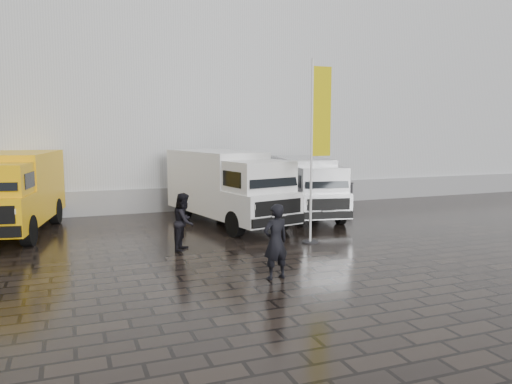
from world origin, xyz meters
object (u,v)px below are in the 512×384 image
van_white (228,188)px  wheelie_bin (345,193)px  person_tent (184,222)px  flagpole (317,140)px  van_yellow (11,194)px  van_silver (307,188)px  person_front (276,242)px

van_white → wheelie_bin: van_white is taller
person_tent → van_white: bearing=-7.1°
flagpole → wheelie_bin: size_ratio=5.75×
van_yellow → wheelie_bin: van_yellow is taller
van_yellow → wheelie_bin: 14.17m
van_yellow → flagpole: size_ratio=1.05×
van_yellow → wheelie_bin: bearing=20.4°
van_silver → person_tent: bearing=-137.5°
van_white → person_front: 6.80m
flagpole → van_silver: bearing=67.1°
van_silver → flagpole: flagpole is taller
van_silver → van_white: bearing=-162.9°
flagpole → wheelie_bin: (5.11, 6.87, -2.64)m
van_white → wheelie_bin: size_ratio=6.37×
van_yellow → person_front: (6.21, -7.56, -0.45)m
wheelie_bin → person_tent: (-9.11, -6.40, 0.35)m
person_front → van_silver: bearing=-131.3°
person_front → van_yellow: bearing=-60.5°
wheelie_bin → person_tent: bearing=-138.4°
wheelie_bin → van_silver: bearing=-134.1°
van_silver → van_yellow: bearing=-172.1°
van_white → van_silver: 3.40m
wheelie_bin → person_tent: 11.14m
van_white → van_silver: bearing=-6.2°
person_front → wheelie_bin: bearing=-137.9°
van_yellow → flagpole: bearing=-16.2°
van_yellow → person_tent: size_ratio=3.50×
van_silver → person_front: van_silver is taller
van_yellow → van_silver: (10.56, -0.44, -0.18)m
flagpole → person_front: flagpole is taller
van_white → person_front: size_ratio=3.46×
van_yellow → person_front: 9.79m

